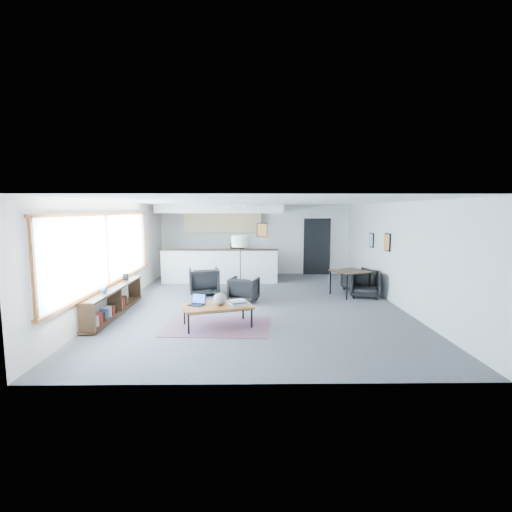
{
  "coord_description": "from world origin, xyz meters",
  "views": [
    {
      "loc": [
        -0.15,
        -9.36,
        2.38
      ],
      "look_at": [
        -0.03,
        0.4,
        1.18
      ],
      "focal_mm": 26.0,
      "sensor_mm": 36.0,
      "label": 1
    }
  ],
  "objects_px": {
    "floor_lamp": "(240,243)",
    "dining_chair_far": "(357,280)",
    "armchair_right": "(244,288)",
    "book_stack": "(238,302)",
    "coffee_table": "(217,307)",
    "dining_chair_near": "(365,285)",
    "armchair_left": "(204,280)",
    "dining_table": "(350,273)",
    "laptop": "(198,302)",
    "ceramic_pot": "(220,299)",
    "microwave": "(237,246)"
  },
  "relations": [
    {
      "from": "floor_lamp",
      "to": "dining_chair_far",
      "type": "relative_size",
      "value": 2.66
    },
    {
      "from": "armchair_right",
      "to": "book_stack",
      "type": "bearing_deg",
      "value": 104.88
    },
    {
      "from": "floor_lamp",
      "to": "coffee_table",
      "type": "bearing_deg",
      "value": -97.69
    },
    {
      "from": "floor_lamp",
      "to": "dining_chair_near",
      "type": "height_order",
      "value": "floor_lamp"
    },
    {
      "from": "armchair_left",
      "to": "dining_chair_near",
      "type": "xyz_separation_m",
      "value": [
        4.5,
        -0.37,
        -0.08
      ]
    },
    {
      "from": "armchair_right",
      "to": "dining_chair_near",
      "type": "distance_m",
      "value": 3.39
    },
    {
      "from": "dining_table",
      "to": "laptop",
      "type": "bearing_deg",
      "value": -144.84
    },
    {
      "from": "dining_chair_far",
      "to": "armchair_right",
      "type": "bearing_deg",
      "value": 8.87
    },
    {
      "from": "laptop",
      "to": "dining_chair_far",
      "type": "distance_m",
      "value": 5.43
    },
    {
      "from": "dining_chair_near",
      "to": "dining_chair_far",
      "type": "relative_size",
      "value": 1.07
    },
    {
      "from": "laptop",
      "to": "ceramic_pot",
      "type": "height_order",
      "value": "ceramic_pot"
    },
    {
      "from": "armchair_right",
      "to": "microwave",
      "type": "distance_m",
      "value": 4.05
    },
    {
      "from": "book_stack",
      "to": "floor_lamp",
      "type": "relative_size",
      "value": 0.24
    },
    {
      "from": "dining_chair_near",
      "to": "microwave",
      "type": "xyz_separation_m",
      "value": [
        -3.67,
        3.48,
        0.76
      ]
    },
    {
      "from": "laptop",
      "to": "dining_chair_far",
      "type": "xyz_separation_m",
      "value": [
        4.26,
        3.35,
        -0.2
      ]
    },
    {
      "from": "laptop",
      "to": "floor_lamp",
      "type": "height_order",
      "value": "floor_lamp"
    },
    {
      "from": "floor_lamp",
      "to": "dining_chair_far",
      "type": "height_order",
      "value": "floor_lamp"
    },
    {
      "from": "laptop",
      "to": "armchair_left",
      "type": "relative_size",
      "value": 0.45
    },
    {
      "from": "coffee_table",
      "to": "dining_chair_near",
      "type": "xyz_separation_m",
      "value": [
        3.85,
        2.59,
        -0.08
      ]
    },
    {
      "from": "dining_chair_near",
      "to": "dining_chair_far",
      "type": "height_order",
      "value": "dining_chair_near"
    },
    {
      "from": "coffee_table",
      "to": "laptop",
      "type": "height_order",
      "value": "laptop"
    },
    {
      "from": "armchair_right",
      "to": "dining_chair_far",
      "type": "xyz_separation_m",
      "value": [
        3.35,
        1.28,
        -0.04
      ]
    },
    {
      "from": "coffee_table",
      "to": "floor_lamp",
      "type": "bearing_deg",
      "value": 65.02
    },
    {
      "from": "laptop",
      "to": "dining_table",
      "type": "xyz_separation_m",
      "value": [
        3.87,
        2.72,
        0.14
      ]
    },
    {
      "from": "book_stack",
      "to": "dining_chair_near",
      "type": "xyz_separation_m",
      "value": [
        3.43,
        2.56,
        -0.16
      ]
    },
    {
      "from": "armchair_left",
      "to": "floor_lamp",
      "type": "relative_size",
      "value": 0.5
    },
    {
      "from": "laptop",
      "to": "floor_lamp",
      "type": "xyz_separation_m",
      "value": [
        0.8,
        2.85,
        0.96
      ]
    },
    {
      "from": "coffee_table",
      "to": "ceramic_pot",
      "type": "height_order",
      "value": "ceramic_pot"
    },
    {
      "from": "armchair_left",
      "to": "dining_chair_far",
      "type": "relative_size",
      "value": 1.32
    },
    {
      "from": "ceramic_pot",
      "to": "book_stack",
      "type": "relative_size",
      "value": 0.64
    },
    {
      "from": "dining_table",
      "to": "dining_chair_near",
      "type": "distance_m",
      "value": 0.53
    },
    {
      "from": "dining_chair_far",
      "to": "microwave",
      "type": "height_order",
      "value": "microwave"
    },
    {
      "from": "floor_lamp",
      "to": "dining_table",
      "type": "bearing_deg",
      "value": -2.35
    },
    {
      "from": "laptop",
      "to": "microwave",
      "type": "height_order",
      "value": "microwave"
    },
    {
      "from": "book_stack",
      "to": "dining_table",
      "type": "xyz_separation_m",
      "value": [
        3.04,
        2.73,
        0.15
      ]
    },
    {
      "from": "book_stack",
      "to": "dining_chair_far",
      "type": "bearing_deg",
      "value": 44.35
    },
    {
      "from": "book_stack",
      "to": "dining_chair_near",
      "type": "relative_size",
      "value": 0.61
    },
    {
      "from": "dining_table",
      "to": "dining_chair_far",
      "type": "relative_size",
      "value": 1.75
    },
    {
      "from": "laptop",
      "to": "armchair_left",
      "type": "height_order",
      "value": "armchair_left"
    },
    {
      "from": "dining_chair_far",
      "to": "floor_lamp",
      "type": "bearing_deg",
      "value": -3.77
    },
    {
      "from": "laptop",
      "to": "microwave",
      "type": "distance_m",
      "value": 6.1
    },
    {
      "from": "dining_table",
      "to": "dining_chair_far",
      "type": "height_order",
      "value": "dining_table"
    },
    {
      "from": "book_stack",
      "to": "floor_lamp",
      "type": "height_order",
      "value": "floor_lamp"
    },
    {
      "from": "dining_chair_far",
      "to": "armchair_left",
      "type": "bearing_deg",
      "value": -6.59
    },
    {
      "from": "floor_lamp",
      "to": "dining_chair_far",
      "type": "distance_m",
      "value": 3.68
    },
    {
      "from": "book_stack",
      "to": "dining_chair_far",
      "type": "xyz_separation_m",
      "value": [
        3.43,
        3.35,
        -0.18
      ]
    },
    {
      "from": "armchair_left",
      "to": "microwave",
      "type": "height_order",
      "value": "microwave"
    },
    {
      "from": "laptop",
      "to": "floor_lamp",
      "type": "distance_m",
      "value": 3.11
    },
    {
      "from": "ceramic_pot",
      "to": "dining_chair_far",
      "type": "height_order",
      "value": "ceramic_pot"
    },
    {
      "from": "book_stack",
      "to": "dining_table",
      "type": "bearing_deg",
      "value": 41.92
    }
  ]
}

